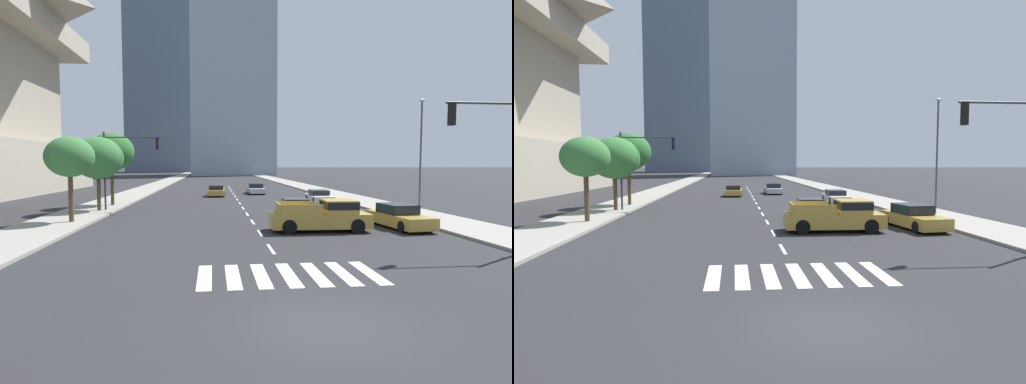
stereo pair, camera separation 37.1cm
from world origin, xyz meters
The scene contains 19 objects.
ground_plane centered at (0.00, 0.00, 0.00)m, with size 800.00×800.00×0.00m, color #28282B.
sidewalk_east centered at (11.63, 30.00, 0.07)m, with size 4.00×260.00×0.15m, color gray.
sidewalk_west centered at (-11.63, 30.00, 0.07)m, with size 4.00×260.00×0.15m, color gray.
crosswalk_near centered at (0.00, 4.22, 0.00)m, with size 5.85×2.93×0.01m.
lane_divider_center centered at (0.00, 32.22, 0.00)m, with size 0.14×50.00×0.01m.
pickup_truck centered at (3.50, 12.50, 0.81)m, with size 5.27×2.14×1.67m.
sedan_white_0 centered at (7.22, 27.57, 0.57)m, with size 1.96×4.84×1.21m.
sedan_green_1 centered at (2.98, 17.68, 0.60)m, with size 1.92×4.55×1.30m.
sedan_silver_2 centered at (2.69, 40.02, 0.57)m, with size 1.93×4.79×1.23m.
sedan_gold_3 centered at (7.97, 13.15, 0.61)m, with size 2.21×4.84×1.33m.
sedan_gold_4 centered at (-2.05, 36.82, 0.55)m, with size 1.98×4.37×1.18m.
traffic_signal_near centered at (9.34, 6.86, 4.40)m, with size 4.22×0.28×6.27m.
traffic_signal_far centered at (-8.90, 22.72, 4.12)m, with size 4.42×0.28×5.81m.
street_lamp_east centered at (11.93, 18.35, 4.70)m, with size 0.50×0.24×7.90m.
street_tree_nearest centered at (-10.83, 16.54, 3.98)m, with size 2.82×2.82×5.06m.
street_tree_second centered at (-10.83, 22.49, 4.01)m, with size 3.63×3.63×5.41m.
street_tree_third centered at (-10.83, 26.56, 4.58)m, with size 3.69×3.69×6.02m.
office_tower_left_skyline centered at (-25.00, 176.40, 65.50)m, with size 27.92×22.28×132.07m.
office_tower_center_skyline centered at (4.08, 125.90, 36.01)m, with size 26.20×21.74×82.01m.
Camera 1 is at (-2.41, -8.54, 3.59)m, focal length 28.51 mm.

